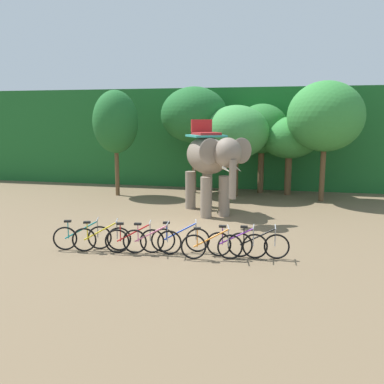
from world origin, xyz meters
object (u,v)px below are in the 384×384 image
bike_teal (82,237)px  tree_center (325,117)px  elephant (210,160)px  bike_purple (237,244)px  tree_right (194,115)px  bike_orange (212,246)px  bike_blue (180,239)px  tree_far_left (236,132)px  bike_black (258,245)px  tree_center_right (289,138)px  bike_yellow (101,238)px  tree_center_left (116,122)px  bike_red (134,240)px  tree_left (262,129)px  bike_pink (152,241)px

bike_teal → tree_center: bearing=51.1°
elephant → bike_purple: bearing=-72.0°
tree_right → bike_orange: size_ratio=3.21×
bike_blue → elephant: bearing=90.5°
bike_blue → tree_right: bearing=99.9°
tree_far_left → bike_black: size_ratio=2.61×
tree_center_right → bike_blue: (-3.06, -10.17, -2.46)m
bike_black → bike_yellow: bearing=-175.2°
tree_center → bike_yellow: size_ratio=3.34×
tree_center_left → tree_far_left: bearing=10.0°
bike_orange → tree_right: bearing=104.8°
tree_center → bike_red: bearing=-122.4°
tree_center_right → bike_black: 10.54m
tree_far_left → elephant: tree_far_left is taller
tree_far_left → tree_center_right: 2.75m
elephant → bike_yellow: 6.19m
tree_center_left → tree_left: 7.37m
elephant → bike_teal: (-2.83, -5.48, -1.82)m
tree_center_left → tree_right: 3.95m
bike_yellow → bike_black: size_ratio=0.96×
tree_center_left → bike_red: tree_center_left is taller
tree_center → bike_orange: size_ratio=3.27×
tree_left → tree_far_left: bearing=-130.5°
tree_center_left → bike_teal: 9.47m
tree_center → elephant: size_ratio=1.37×
tree_far_left → bike_blue: 9.59m
bike_teal → bike_pink: same height
bike_blue → bike_orange: size_ratio=1.00×
bike_orange → bike_purple: 0.72m
bike_pink → bike_teal: bearing=-178.3°
tree_center_left → bike_pink: bearing=-61.8°
tree_center → bike_pink: 11.19m
tree_far_left → bike_teal: tree_far_left is taller
bike_yellow → tree_far_left: bearing=73.9°
tree_center_right → elephant: tree_center_right is taller
bike_pink → bike_purple: size_ratio=1.00×
bike_orange → bike_blue: bearing=156.0°
elephant → bike_teal: elephant is taller
tree_right → elephant: tree_right is taller
tree_right → bike_pink: 10.73m
bike_teal → tree_left: bearing=67.5°
tree_far_left → bike_purple: tree_far_left is taller
tree_left → tree_center_right: 1.49m
bike_teal → bike_yellow: size_ratio=1.00×
elephant → bike_teal: bearing=-117.3°
bike_yellow → bike_red: 1.00m
tree_center_right → bike_purple: 10.69m
tree_far_left → tree_center_right: bearing=21.6°
tree_left → elephant: (-1.71, -5.45, -1.07)m
bike_pink → bike_yellow: bearing=-177.4°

